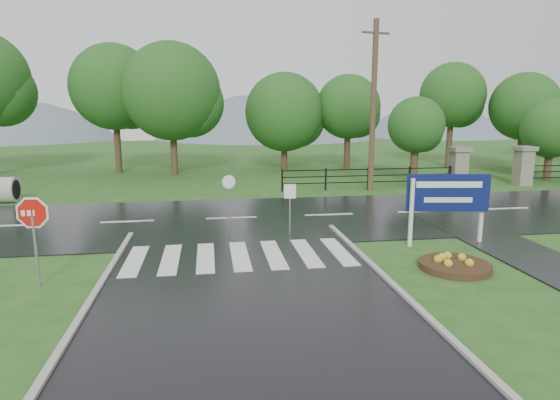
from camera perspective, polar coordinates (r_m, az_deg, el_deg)
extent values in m
plane|color=#29571D|center=(9.32, -2.72, -16.46)|extent=(120.00, 120.00, 0.00)
cube|color=black|center=(18.75, -5.95, -2.32)|extent=(90.00, 8.00, 0.04)
cube|color=black|center=(15.97, 27.65, -5.90)|extent=(2.20, 11.00, 0.04)
cube|color=silver|center=(14.06, -17.30, -7.06)|extent=(0.50, 2.80, 0.02)
cube|color=silver|center=(13.94, -13.20, -7.00)|extent=(0.50, 2.80, 0.02)
cube|color=silver|center=(13.89, -9.06, -6.90)|extent=(0.50, 2.80, 0.02)
cube|color=silver|center=(13.91, -4.91, -6.77)|extent=(0.50, 2.80, 0.02)
cube|color=silver|center=(14.01, -0.80, -6.61)|extent=(0.50, 2.80, 0.02)
cube|color=silver|center=(14.18, 3.23, -6.41)|extent=(0.50, 2.80, 0.02)
cube|color=silver|center=(14.41, 7.15, -6.19)|extent=(0.50, 2.80, 0.02)
cube|color=gray|center=(28.09, 20.89, 3.52)|extent=(0.80, 0.80, 2.00)
cube|color=#6B6659|center=(27.98, 21.05, 5.80)|extent=(1.00, 1.00, 0.24)
cube|color=gray|center=(30.26, 27.51, 3.49)|extent=(0.80, 0.80, 2.00)
cube|color=#6B6659|center=(30.16, 27.70, 5.60)|extent=(1.00, 1.00, 0.24)
cube|color=black|center=(26.00, 10.67, 2.17)|extent=(9.50, 0.05, 0.05)
cube|color=black|center=(25.95, 10.70, 2.94)|extent=(9.50, 0.05, 0.05)
cube|color=black|center=(25.90, 10.73, 3.70)|extent=(9.50, 0.05, 0.05)
cube|color=black|center=(24.81, 0.27, 2.42)|extent=(0.08, 0.08, 1.20)
cube|color=black|center=(27.90, 19.94, 2.71)|extent=(0.08, 0.08, 1.20)
cube|color=black|center=(30.61, 28.20, 2.74)|extent=(0.08, 0.08, 1.20)
sphere|color=slate|center=(80.31, -28.27, -3.82)|extent=(40.00, 40.00, 40.00)
sphere|color=slate|center=(76.85, -1.77, -5.34)|extent=(48.00, 48.00, 48.00)
sphere|color=slate|center=(83.77, 17.59, -1.43)|extent=(36.00, 36.00, 36.00)
cylinder|color=#9E9B93|center=(25.41, -30.83, 1.06)|extent=(1.30, 1.20, 1.20)
cube|color=#939399|center=(12.90, -27.59, -5.62)|extent=(0.05, 0.05, 1.77)
cylinder|color=white|center=(12.69, -27.96, -1.38)|extent=(1.06, 0.13, 1.06)
cylinder|color=red|center=(12.68, -27.98, -1.39)|extent=(0.92, 0.13, 0.92)
cube|color=silver|center=(15.30, 15.70, -1.50)|extent=(0.12, 0.12, 2.19)
cube|color=silver|center=(16.44, 23.37, -1.16)|extent=(0.12, 0.12, 2.19)
cube|color=#0C154E|center=(15.72, 19.81, 0.82)|extent=(2.61, 0.46, 1.20)
cube|color=white|center=(15.65, 19.94, 1.78)|extent=(2.06, 0.32, 0.20)
cube|color=white|center=(15.73, 19.82, 0.01)|extent=(1.52, 0.24, 0.16)
cylinder|color=#332111|center=(13.74, 20.53, -7.53)|extent=(1.90, 1.90, 0.19)
cube|color=#939399|center=(16.04, 1.21, -1.43)|extent=(0.04, 0.04, 1.69)
cube|color=white|center=(15.89, 1.23, 1.07)|extent=(0.40, 0.05, 0.49)
cylinder|color=#939399|center=(16.60, -6.21, -0.70)|extent=(0.06, 0.06, 1.90)
cylinder|color=white|center=(16.43, -6.27, 2.21)|extent=(0.47, 0.13, 0.48)
cylinder|color=#473523|center=(25.22, 11.29, 10.99)|extent=(0.29, 0.29, 8.78)
cube|color=brown|center=(25.51, 11.62, 19.34)|extent=(1.55, 0.40, 0.10)
cylinder|color=#3D2B1C|center=(28.48, 16.04, 4.78)|extent=(0.45, 0.45, 2.85)
sphere|color=#1C5018|center=(28.35, 16.25, 8.79)|extent=(3.23, 3.23, 3.23)
cylinder|color=#3D2B1C|center=(33.09, 29.92, 4.37)|extent=(0.41, 0.41, 2.65)
sphere|color=#1C5018|center=(32.97, 30.22, 7.56)|extent=(3.57, 3.57, 3.57)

